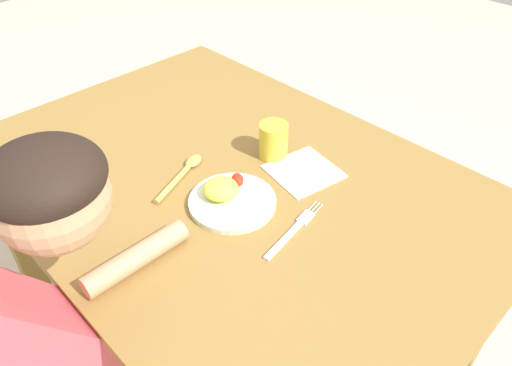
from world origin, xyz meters
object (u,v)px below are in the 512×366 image
object	(u,v)px
fork	(294,230)
spoon	(184,172)
drinking_cup	(273,141)
plate	(229,197)
person	(48,358)

from	to	relation	value
fork	spoon	distance (m)	0.33
drinking_cup	fork	bearing A→B (deg)	-36.81
fork	drinking_cup	world-z (taller)	drinking_cup
plate	fork	xyz separation A→B (m)	(0.17, 0.04, -0.01)
fork	drinking_cup	size ratio (longest dim) A/B	2.27
fork	spoon	world-z (taller)	spoon
fork	drinking_cup	distance (m)	0.28
drinking_cup	person	xyz separation A→B (m)	(0.07, -0.68, -0.13)
plate	person	xyz separation A→B (m)	(0.01, -0.47, -0.10)
drinking_cup	person	size ratio (longest dim) A/B	0.09
plate	fork	distance (m)	0.17
fork	person	size ratio (longest dim) A/B	0.20
spoon	drinking_cup	world-z (taller)	drinking_cup
person	drinking_cup	bearing A→B (deg)	95.96
drinking_cup	spoon	bearing A→B (deg)	-114.73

